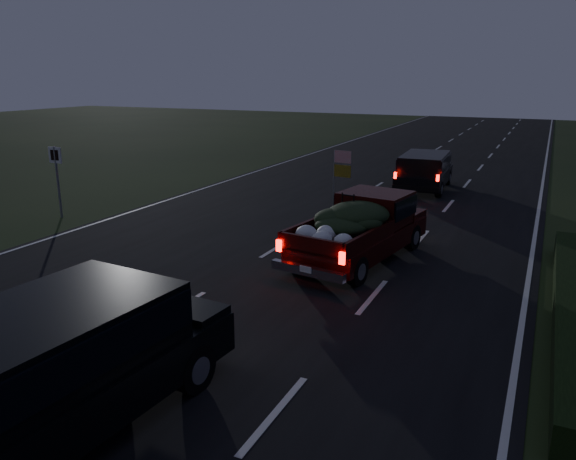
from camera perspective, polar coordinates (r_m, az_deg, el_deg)
The scene contains 6 objects.
ground at distance 12.34m, azimuth -11.35°, elevation -8.06°, with size 120.00×120.00×0.00m, color black.
road_asphalt at distance 12.34m, azimuth -11.35°, elevation -8.02°, with size 14.00×120.00×0.02m, color black.
route_sign at distance 21.05m, azimuth -22.44°, elevation 5.60°, with size 0.55×0.08×2.50m.
pickup_truck at distance 15.18m, azimuth 7.38°, elevation 0.53°, with size 2.63×5.20×2.61m.
lead_suv at distance 25.04m, azimuth 13.70°, elevation 6.16°, with size 2.09×4.56×1.28m.
rear_suv at distance 8.40m, azimuth -23.54°, elevation -12.13°, with size 2.65×5.51×1.54m.
Camera 1 is at (6.86, -9.02, 4.89)m, focal length 35.00 mm.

